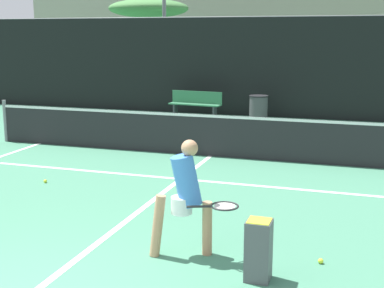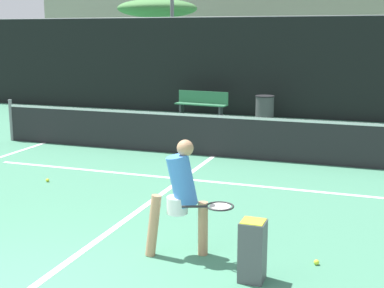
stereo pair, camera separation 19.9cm
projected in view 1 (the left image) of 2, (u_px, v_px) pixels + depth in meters
court_service_line at (181, 179)px, 10.24m from camera, size 8.25×0.10×0.01m
court_center_mark at (152, 201)px, 8.88m from camera, size 0.10×7.04×0.01m
net at (211, 134)px, 12.05m from camera, size 11.09×0.09×1.07m
fence_back at (263, 67)px, 17.61m from camera, size 24.00×0.06×3.28m
player_practicing at (186, 193)px, 6.58m from camera, size 1.18×0.44×1.49m
tennis_ball_scattered_1 at (177, 185)px, 9.71m from camera, size 0.07×0.07×0.07m
tennis_ball_scattered_2 at (45, 181)px, 9.98m from camera, size 0.07×0.07×0.07m
tennis_ball_scattered_3 at (182, 157)px, 11.90m from camera, size 0.07×0.07×0.07m
tennis_ball_scattered_4 at (321, 261)px, 6.49m from camera, size 0.07×0.07×0.07m
ball_hopper at (259, 249)px, 6.00m from camera, size 0.28×0.28×0.71m
courtside_bench at (196, 103)px, 17.64m from camera, size 1.80×0.55×0.86m
trash_bin at (258, 108)px, 17.06m from camera, size 0.61×0.61×0.80m
parked_car at (248, 88)px, 21.51m from camera, size 1.90×4.34×1.32m
tree_mid at (149, 9)px, 26.24m from camera, size 3.94×3.94×4.38m
building_far at (311, 37)px, 31.32m from camera, size 36.00×2.40×5.02m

